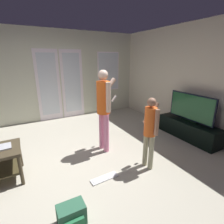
{
  "coord_description": "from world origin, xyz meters",
  "views": [
    {
      "loc": [
        -0.53,
        -2.49,
        1.77
      ],
      "look_at": [
        0.81,
        -0.01,
        0.88
      ],
      "focal_mm": 27.51,
      "sensor_mm": 36.0,
      "label": 1
    }
  ],
  "objects_px": {
    "flat_screen_tv": "(191,108)",
    "person_adult": "(104,104)",
    "loose_keyboard": "(104,178)",
    "person_child": "(150,127)",
    "tv_stand": "(188,130)",
    "backpack": "(72,215)"
  },
  "relations": [
    {
      "from": "tv_stand",
      "to": "person_child",
      "type": "distance_m",
      "value": 1.67
    },
    {
      "from": "flat_screen_tv",
      "to": "person_adult",
      "type": "xyz_separation_m",
      "value": [
        -1.91,
        0.45,
        0.22
      ]
    },
    {
      "from": "tv_stand",
      "to": "flat_screen_tv",
      "type": "relative_size",
      "value": 1.3
    },
    {
      "from": "tv_stand",
      "to": "flat_screen_tv",
      "type": "bearing_deg",
      "value": 114.56
    },
    {
      "from": "tv_stand",
      "to": "backpack",
      "type": "distance_m",
      "value": 3.08
    },
    {
      "from": "backpack",
      "to": "tv_stand",
      "type": "bearing_deg",
      "value": 16.1
    },
    {
      "from": "person_child",
      "to": "loose_keyboard",
      "type": "distance_m",
      "value": 1.06
    },
    {
      "from": "backpack",
      "to": "person_adult",
      "type": "bearing_deg",
      "value": 51.33
    },
    {
      "from": "tv_stand",
      "to": "loose_keyboard",
      "type": "xyz_separation_m",
      "value": [
        -2.32,
        -0.36,
        -0.19
      ]
    },
    {
      "from": "tv_stand",
      "to": "backpack",
      "type": "xyz_separation_m",
      "value": [
        -2.96,
        -0.85,
        -0.09
      ]
    },
    {
      "from": "loose_keyboard",
      "to": "person_child",
      "type": "bearing_deg",
      "value": -4.7
    },
    {
      "from": "tv_stand",
      "to": "loose_keyboard",
      "type": "relative_size",
      "value": 3.21
    },
    {
      "from": "person_adult",
      "to": "loose_keyboard",
      "type": "bearing_deg",
      "value": -116.3
    },
    {
      "from": "flat_screen_tv",
      "to": "person_child",
      "type": "relative_size",
      "value": 0.92
    },
    {
      "from": "flat_screen_tv",
      "to": "loose_keyboard",
      "type": "distance_m",
      "value": 2.45
    },
    {
      "from": "tv_stand",
      "to": "person_child",
      "type": "bearing_deg",
      "value": -164.46
    },
    {
      "from": "tv_stand",
      "to": "flat_screen_tv",
      "type": "height_order",
      "value": "flat_screen_tv"
    },
    {
      "from": "flat_screen_tv",
      "to": "person_child",
      "type": "height_order",
      "value": "person_child"
    },
    {
      "from": "person_adult",
      "to": "loose_keyboard",
      "type": "distance_m",
      "value": 1.3
    },
    {
      "from": "flat_screen_tv",
      "to": "person_adult",
      "type": "height_order",
      "value": "person_adult"
    },
    {
      "from": "flat_screen_tv",
      "to": "loose_keyboard",
      "type": "relative_size",
      "value": 2.47
    },
    {
      "from": "tv_stand",
      "to": "person_adult",
      "type": "relative_size",
      "value": 0.91
    }
  ]
}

